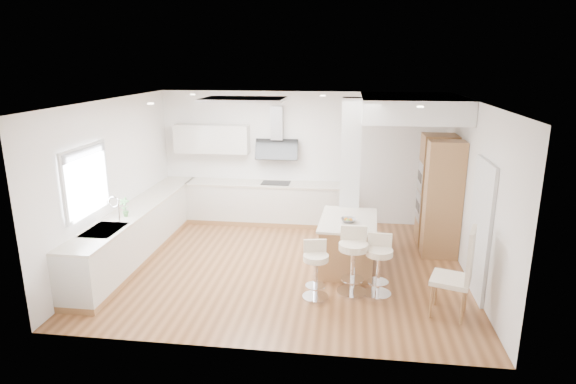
# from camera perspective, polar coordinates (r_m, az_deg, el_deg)

# --- Properties ---
(ground) EXTENTS (6.00, 6.00, 0.00)m
(ground) POSITION_cam_1_polar(r_m,az_deg,el_deg) (8.37, -0.29, -8.77)
(ground) COLOR #915D36
(ground) RESTS_ON ground
(ceiling) EXTENTS (6.00, 5.00, 0.02)m
(ceiling) POSITION_cam_1_polar(r_m,az_deg,el_deg) (8.37, -0.29, -8.77)
(ceiling) COLOR white
(ceiling) RESTS_ON ground
(wall_back) EXTENTS (6.00, 0.04, 2.80)m
(wall_back) POSITION_cam_1_polar(r_m,az_deg,el_deg) (10.32, 1.55, 4.07)
(wall_back) COLOR white
(wall_back) RESTS_ON ground
(wall_left) EXTENTS (0.04, 5.00, 2.80)m
(wall_left) POSITION_cam_1_polar(r_m,az_deg,el_deg) (8.81, -20.04, 1.14)
(wall_left) COLOR white
(wall_left) RESTS_ON ground
(wall_right) EXTENTS (0.04, 5.00, 2.80)m
(wall_right) POSITION_cam_1_polar(r_m,az_deg,el_deg) (8.08, 21.28, -0.21)
(wall_right) COLOR white
(wall_right) RESTS_ON ground
(skylight) EXTENTS (4.10, 2.10, 0.06)m
(skylight) POSITION_cam_1_polar(r_m,az_deg,el_deg) (8.39, -5.22, 10.84)
(skylight) COLOR silver
(skylight) RESTS_ON ground
(window_left) EXTENTS (0.06, 1.28, 1.07)m
(window_left) POSITION_cam_1_polar(r_m,az_deg,el_deg) (7.95, -22.85, 1.58)
(window_left) COLOR white
(window_left) RESTS_ON ground
(doorway_right) EXTENTS (0.05, 1.00, 2.10)m
(doorway_right) POSITION_cam_1_polar(r_m,az_deg,el_deg) (7.64, 21.83, -4.30)
(doorway_right) COLOR #433C35
(doorway_right) RESTS_ON ground
(counter_left) EXTENTS (0.63, 4.50, 1.35)m
(counter_left) POSITION_cam_1_polar(r_m,az_deg,el_deg) (9.14, -17.17, -4.28)
(counter_left) COLOR #A67647
(counter_left) RESTS_ON ground
(counter_back) EXTENTS (3.62, 0.63, 2.50)m
(counter_back) POSITION_cam_1_polar(r_m,az_deg,el_deg) (10.35, -3.68, 0.06)
(counter_back) COLOR #A67647
(counter_back) RESTS_ON ground
(pillar) EXTENTS (0.35, 0.35, 2.80)m
(pillar) POSITION_cam_1_polar(r_m,az_deg,el_deg) (8.76, 7.36, 1.88)
(pillar) COLOR silver
(pillar) RESTS_ON ground
(soffit) EXTENTS (1.78, 2.20, 0.40)m
(soffit) POSITION_cam_1_polar(r_m,az_deg,el_deg) (9.07, 14.37, 9.69)
(soffit) COLOR white
(soffit) RESTS_ON ground
(oven_column) EXTENTS (0.63, 1.21, 2.10)m
(oven_column) POSITION_cam_1_polar(r_m,az_deg,el_deg) (9.26, 17.40, -0.20)
(oven_column) COLOR #A67647
(oven_column) RESTS_ON ground
(peninsula) EXTENTS (1.00, 1.45, 0.92)m
(peninsula) POSITION_cam_1_polar(r_m,az_deg,el_deg) (8.26, 7.10, -5.99)
(peninsula) COLOR #A67647
(peninsula) RESTS_ON ground
(bar_stool_a) EXTENTS (0.46, 0.46, 0.87)m
(bar_stool_a) POSITION_cam_1_polar(r_m,az_deg,el_deg) (7.16, 3.29, -8.85)
(bar_stool_a) COLOR white
(bar_stool_a) RESTS_ON ground
(bar_stool_b) EXTENTS (0.46, 0.46, 1.02)m
(bar_stool_b) POSITION_cam_1_polar(r_m,az_deg,el_deg) (7.33, 7.72, -7.66)
(bar_stool_b) COLOR white
(bar_stool_b) RESTS_ON ground
(bar_stool_c) EXTENTS (0.44, 0.44, 0.93)m
(bar_stool_c) POSITION_cam_1_polar(r_m,az_deg,el_deg) (7.36, 10.71, -8.15)
(bar_stool_c) COLOR white
(bar_stool_c) RESTS_ON ground
(dining_chair) EXTENTS (0.63, 0.63, 1.29)m
(dining_chair) POSITION_cam_1_polar(r_m,az_deg,el_deg) (6.97, 19.75, -8.70)
(dining_chair) COLOR #F2E2C5
(dining_chair) RESTS_ON ground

